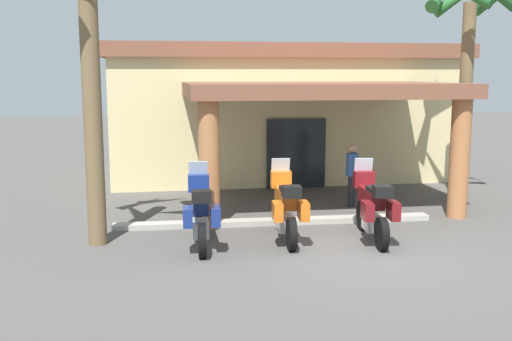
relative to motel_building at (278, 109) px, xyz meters
name	(u,v)px	position (x,y,z in m)	size (l,w,h in m)	color
ground_plane	(363,249)	(0.06, -9.27, -2.22)	(80.00, 80.00, 0.00)	#514F4C
motel_building	(278,109)	(0.00, 0.00, 0.00)	(11.54, 11.03, 4.34)	beige
motorcycle_blue	(200,212)	(-3.10, -8.62, -1.52)	(0.70, 2.21, 1.61)	black
motorcycle_orange	(286,207)	(-1.32, -8.42, -1.52)	(0.72, 2.21, 1.61)	black
motorcycle_maroon	(373,207)	(0.46, -8.64, -1.52)	(0.73, 2.21, 1.61)	black
pedestrian	(352,171)	(0.97, -5.48, -1.27)	(0.32, 0.47, 1.65)	black
palm_tree_roadside	(88,25)	(-5.17, -8.14, 2.14)	(2.16, 2.29, 6.28)	brown
palm_tree_near_portico	(468,36)	(4.15, -5.11, 2.18)	(2.40, 2.52, 6.09)	brown
curb_strip	(275,221)	(-1.32, -7.05, -2.16)	(7.33, 0.36, 0.12)	#ADA89E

